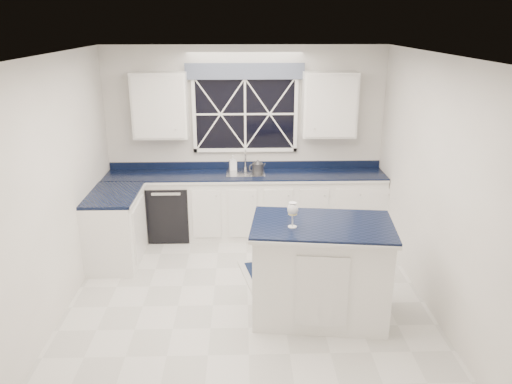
{
  "coord_description": "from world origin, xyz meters",
  "views": [
    {
      "loc": [
        -0.05,
        -4.86,
        3.03
      ],
      "look_at": [
        0.1,
        0.4,
        1.2
      ],
      "focal_mm": 35.0,
      "sensor_mm": 36.0,
      "label": 1
    }
  ],
  "objects_px": {
    "kettle": "(258,166)",
    "wine_glass": "(293,210)",
    "faucet": "(245,159)",
    "soap_bottle": "(233,162)",
    "island": "(320,270)",
    "dishwasher": "(170,209)"
  },
  "relations": [
    {
      "from": "kettle",
      "to": "wine_glass",
      "type": "distance_m",
      "value": 2.35
    },
    {
      "from": "faucet",
      "to": "soap_bottle",
      "type": "xyz_separation_m",
      "value": [
        -0.18,
        0.01,
        -0.05
      ]
    },
    {
      "from": "faucet",
      "to": "wine_glass",
      "type": "xyz_separation_m",
      "value": [
        0.45,
        -2.44,
        0.15
      ]
    },
    {
      "from": "island",
      "to": "faucet",
      "type": "bearing_deg",
      "value": 114.72
    },
    {
      "from": "faucet",
      "to": "kettle",
      "type": "height_order",
      "value": "faucet"
    },
    {
      "from": "dishwasher",
      "to": "kettle",
      "type": "relative_size",
      "value": 3.29
    },
    {
      "from": "dishwasher",
      "to": "faucet",
      "type": "bearing_deg",
      "value": 10.02
    },
    {
      "from": "island",
      "to": "wine_glass",
      "type": "height_order",
      "value": "wine_glass"
    },
    {
      "from": "dishwasher",
      "to": "wine_glass",
      "type": "distance_m",
      "value": 2.85
    },
    {
      "from": "faucet",
      "to": "soap_bottle",
      "type": "height_order",
      "value": "faucet"
    },
    {
      "from": "kettle",
      "to": "soap_bottle",
      "type": "bearing_deg",
      "value": 139.72
    },
    {
      "from": "kettle",
      "to": "wine_glass",
      "type": "relative_size",
      "value": 0.95
    },
    {
      "from": "dishwasher",
      "to": "soap_bottle",
      "type": "bearing_deg",
      "value": 12.83
    },
    {
      "from": "faucet",
      "to": "island",
      "type": "bearing_deg",
      "value": -72.08
    },
    {
      "from": "dishwasher",
      "to": "soap_bottle",
      "type": "height_order",
      "value": "soap_bottle"
    },
    {
      "from": "dishwasher",
      "to": "faucet",
      "type": "relative_size",
      "value": 2.72
    },
    {
      "from": "faucet",
      "to": "kettle",
      "type": "xyz_separation_m",
      "value": [
        0.17,
        -0.12,
        -0.07
      ]
    },
    {
      "from": "faucet",
      "to": "kettle",
      "type": "relative_size",
      "value": 1.21
    },
    {
      "from": "dishwasher",
      "to": "wine_glass",
      "type": "height_order",
      "value": "wine_glass"
    },
    {
      "from": "wine_glass",
      "to": "dishwasher",
      "type": "bearing_deg",
      "value": 124.53
    },
    {
      "from": "dishwasher",
      "to": "faucet",
      "type": "distance_m",
      "value": 1.31
    },
    {
      "from": "dishwasher",
      "to": "island",
      "type": "xyz_separation_m",
      "value": [
        1.86,
        -2.17,
        0.13
      ]
    }
  ]
}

